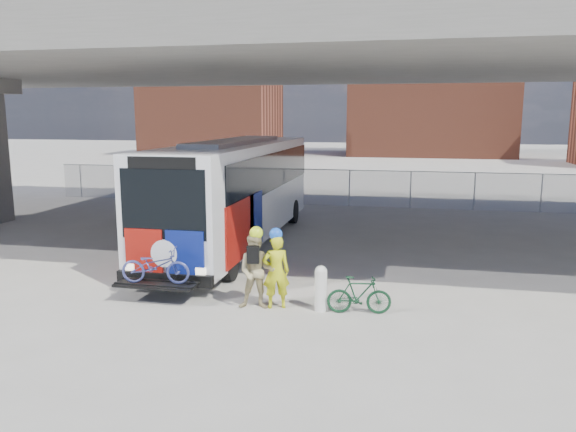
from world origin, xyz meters
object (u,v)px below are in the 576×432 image
(bus, at_px, (236,185))
(cyclist_hivis, at_px, (276,270))
(cyclist_tan, at_px, (257,270))
(bollard, at_px, (321,287))
(bike_parked, at_px, (359,295))

(bus, distance_m, cyclist_hivis, 7.07)
(bus, relative_size, cyclist_tan, 6.54)
(bollard, distance_m, bike_parked, 0.90)
(bus, distance_m, bike_parked, 8.17)
(bus, height_order, bollard, bus)
(bus, bearing_deg, cyclist_tan, -68.89)
(bike_parked, bearing_deg, cyclist_hivis, 81.72)
(bollard, xyz_separation_m, bike_parked, (0.89, 0.00, -0.14))
(cyclist_hivis, bearing_deg, bus, -84.78)
(bus, bearing_deg, cyclist_hivis, -65.13)
(cyclist_tan, height_order, bike_parked, cyclist_tan)
(bollard, height_order, bike_parked, bollard)
(bus, height_order, bike_parked, bus)
(bus, xyz_separation_m, cyclist_tan, (2.50, -6.48, -1.18))
(bus, relative_size, cyclist_hivis, 6.70)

